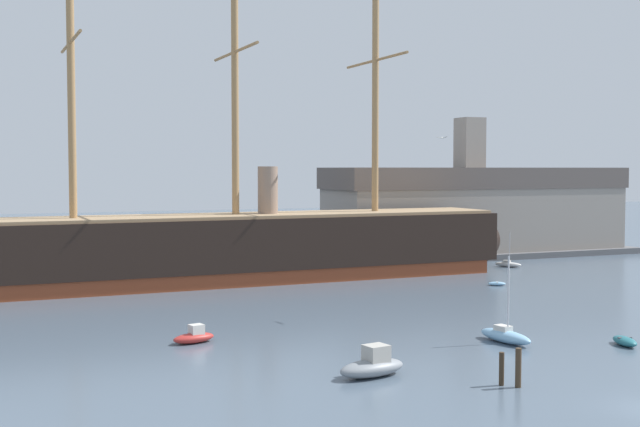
{
  "coord_description": "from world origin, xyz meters",
  "views": [
    {
      "loc": [
        -30.93,
        -30.41,
        12.0
      ],
      "look_at": [
        -2.27,
        37.79,
        7.93
      ],
      "focal_mm": 45.93,
      "sensor_mm": 36.0,
      "label": 1
    }
  ],
  "objects_px": {
    "motorboat_foreground_left": "(373,366)",
    "seagull_in_flight": "(442,138)",
    "tall_ship": "(236,246)",
    "sailboat_far_right": "(508,264)",
    "motorboat_mid_left": "(194,337)",
    "mooring_piling_nearest": "(518,368)",
    "mooring_piling_left_pair": "(502,369)",
    "dinghy_alongside_stern": "(497,284)",
    "dinghy_foreground_right": "(625,341)",
    "sailboat_near_centre": "(505,335)",
    "sailboat_far_left": "(39,286)",
    "dockside_warehouse_right": "(476,211)"
  },
  "relations": [
    {
      "from": "dinghy_foreground_right",
      "to": "sailboat_far_right",
      "type": "height_order",
      "value": "sailboat_far_right"
    },
    {
      "from": "sailboat_far_left",
      "to": "seagull_in_flight",
      "type": "xyz_separation_m",
      "value": [
        29.47,
        -26.81,
        14.06
      ]
    },
    {
      "from": "tall_ship",
      "to": "dinghy_foreground_right",
      "type": "bearing_deg",
      "value": -69.31
    },
    {
      "from": "dinghy_alongside_stern",
      "to": "sailboat_far_left",
      "type": "relative_size",
      "value": 0.35
    },
    {
      "from": "tall_ship",
      "to": "motorboat_mid_left",
      "type": "height_order",
      "value": "tall_ship"
    },
    {
      "from": "sailboat_far_left",
      "to": "sailboat_far_right",
      "type": "height_order",
      "value": "sailboat_far_left"
    },
    {
      "from": "mooring_piling_nearest",
      "to": "mooring_piling_left_pair",
      "type": "distance_m",
      "value": 0.94
    },
    {
      "from": "sailboat_far_right",
      "to": "mooring_piling_left_pair",
      "type": "distance_m",
      "value": 55.98
    },
    {
      "from": "sailboat_near_centre",
      "to": "dinghy_alongside_stern",
      "type": "distance_m",
      "value": 27.99
    },
    {
      "from": "motorboat_foreground_left",
      "to": "seagull_in_flight",
      "type": "bearing_deg",
      "value": 48.2
    },
    {
      "from": "dinghy_foreground_right",
      "to": "mooring_piling_left_pair",
      "type": "relative_size",
      "value": 1.49
    },
    {
      "from": "sailboat_near_centre",
      "to": "motorboat_mid_left",
      "type": "xyz_separation_m",
      "value": [
        -19.82,
        8.21,
        -0.06
      ]
    },
    {
      "from": "dinghy_foreground_right",
      "to": "mooring_piling_left_pair",
      "type": "distance_m",
      "value": 14.75
    },
    {
      "from": "motorboat_foreground_left",
      "to": "mooring_piling_nearest",
      "type": "distance_m",
      "value": 8.19
    },
    {
      "from": "mooring_piling_nearest",
      "to": "dockside_warehouse_right",
      "type": "xyz_separation_m",
      "value": [
        36.42,
        58.98,
        5.01
      ]
    },
    {
      "from": "motorboat_foreground_left",
      "to": "sailboat_far_right",
      "type": "xyz_separation_m",
      "value": [
        38.72,
        40.73,
        -0.28
      ]
    },
    {
      "from": "motorboat_foreground_left",
      "to": "sailboat_near_centre",
      "type": "height_order",
      "value": "sailboat_near_centre"
    },
    {
      "from": "dockside_warehouse_right",
      "to": "mooring_piling_left_pair",
      "type": "bearing_deg",
      "value": -122.42
    },
    {
      "from": "mooring_piling_left_pair",
      "to": "dockside_warehouse_right",
      "type": "distance_m",
      "value": 69.23
    },
    {
      "from": "seagull_in_flight",
      "to": "motorboat_mid_left",
      "type": "bearing_deg",
      "value": -172.58
    },
    {
      "from": "mooring_piling_left_pair",
      "to": "sailboat_near_centre",
      "type": "bearing_deg",
      "value": 53.41
    },
    {
      "from": "tall_ship",
      "to": "sailboat_far_right",
      "type": "xyz_separation_m",
      "value": [
        34.43,
        -0.28,
        -3.43
      ]
    },
    {
      "from": "mooring_piling_nearest",
      "to": "motorboat_mid_left",
      "type": "bearing_deg",
      "value": 126.88
    },
    {
      "from": "sailboat_near_centre",
      "to": "motorboat_foreground_left",
      "type": "bearing_deg",
      "value": -159.43
    },
    {
      "from": "sailboat_far_right",
      "to": "seagull_in_flight",
      "type": "distance_m",
      "value": 37.9
    },
    {
      "from": "sailboat_near_centre",
      "to": "sailboat_far_right",
      "type": "xyz_separation_m",
      "value": [
        26.16,
        36.02,
        -0.14
      ]
    },
    {
      "from": "dockside_warehouse_right",
      "to": "sailboat_far_right",
      "type": "bearing_deg",
      "value": -107.13
    },
    {
      "from": "sailboat_far_left",
      "to": "seagull_in_flight",
      "type": "distance_m",
      "value": 42.25
    },
    {
      "from": "dinghy_alongside_stern",
      "to": "seagull_in_flight",
      "type": "distance_m",
      "value": 23.54
    },
    {
      "from": "sailboat_near_centre",
      "to": "mooring_piling_nearest",
      "type": "relative_size",
      "value": 2.76
    },
    {
      "from": "mooring_piling_nearest",
      "to": "seagull_in_flight",
      "type": "bearing_deg",
      "value": 69.73
    },
    {
      "from": "motorboat_foreground_left",
      "to": "mooring_piling_left_pair",
      "type": "bearing_deg",
      "value": -38.11
    },
    {
      "from": "motorboat_foreground_left",
      "to": "sailboat_far_left",
      "type": "relative_size",
      "value": 0.83
    },
    {
      "from": "dinghy_alongside_stern",
      "to": "sailboat_far_left",
      "type": "bearing_deg",
      "value": 161.52
    },
    {
      "from": "dinghy_alongside_stern",
      "to": "seagull_in_flight",
      "type": "relative_size",
      "value": 1.41
    },
    {
      "from": "tall_ship",
      "to": "motorboat_mid_left",
      "type": "bearing_deg",
      "value": -112.36
    },
    {
      "from": "tall_ship",
      "to": "sailboat_far_right",
      "type": "bearing_deg",
      "value": -0.47
    },
    {
      "from": "sailboat_near_centre",
      "to": "sailboat_far_left",
      "type": "bearing_deg",
      "value": 126.52
    },
    {
      "from": "motorboat_foreground_left",
      "to": "dinghy_foreground_right",
      "type": "distance_m",
      "value": 19.5
    },
    {
      "from": "dinghy_foreground_right",
      "to": "seagull_in_flight",
      "type": "distance_m",
      "value": 21.3
    },
    {
      "from": "sailboat_near_centre",
      "to": "sailboat_far_right",
      "type": "distance_m",
      "value": 44.52
    },
    {
      "from": "sailboat_far_right",
      "to": "sailboat_near_centre",
      "type": "bearing_deg",
      "value": -125.99
    },
    {
      "from": "motorboat_foreground_left",
      "to": "dockside_warehouse_right",
      "type": "bearing_deg",
      "value": 51.53
    },
    {
      "from": "mooring_piling_left_pair",
      "to": "mooring_piling_nearest",
      "type": "bearing_deg",
      "value": -49.51
    },
    {
      "from": "motorboat_mid_left",
      "to": "mooring_piling_nearest",
      "type": "height_order",
      "value": "mooring_piling_nearest"
    },
    {
      "from": "tall_ship",
      "to": "sailboat_far_left",
      "type": "height_order",
      "value": "tall_ship"
    },
    {
      "from": "dinghy_alongside_stern",
      "to": "sailboat_far_right",
      "type": "xyz_separation_m",
      "value": [
        10.57,
        12.78,
        0.15
      ]
    },
    {
      "from": "tall_ship",
      "to": "sailboat_far_left",
      "type": "distance_m",
      "value": 20.05
    },
    {
      "from": "dinghy_foreground_right",
      "to": "mooring_piling_nearest",
      "type": "xyz_separation_m",
      "value": [
        -13.16,
        -5.98,
        0.78
      ]
    },
    {
      "from": "motorboat_mid_left",
      "to": "sailboat_far_right",
      "type": "distance_m",
      "value": 53.74
    }
  ]
}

